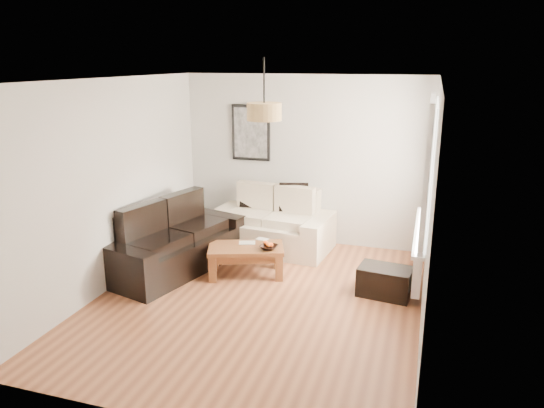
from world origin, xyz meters
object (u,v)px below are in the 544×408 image
(ottoman, at_px, (385,281))
(coffee_table, at_px, (246,261))
(sofa_leather, at_px, (173,238))
(loveseat_cream, at_px, (271,220))

(ottoman, bearing_deg, coffee_table, 177.65)
(sofa_leather, distance_m, ottoman, 2.89)
(loveseat_cream, bearing_deg, sofa_leather, -126.47)
(sofa_leather, height_order, coffee_table, sofa_leather)
(loveseat_cream, bearing_deg, coffee_table, -85.08)
(loveseat_cream, height_order, sofa_leather, loveseat_cream)
(coffee_table, relative_size, ottoman, 1.57)
(coffee_table, bearing_deg, loveseat_cream, 89.28)
(loveseat_cream, distance_m, ottoman, 2.19)
(ottoman, bearing_deg, sofa_leather, 179.86)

